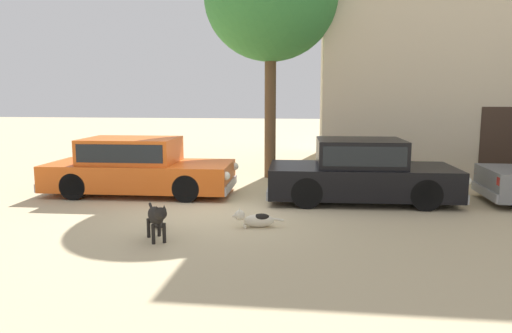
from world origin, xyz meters
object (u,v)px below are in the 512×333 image
(stray_dog_spotted, at_px, (157,216))
(stray_cat, at_px, (158,223))
(stray_dog_tan, at_px, (255,219))
(parked_sedan_second, at_px, (361,171))
(parked_sedan_nearest, at_px, (137,166))

(stray_dog_spotted, bearing_deg, stray_cat, 167.72)
(stray_dog_spotted, relative_size, stray_dog_tan, 0.97)
(parked_sedan_second, bearing_deg, parked_sedan_nearest, 175.76)
(parked_sedan_second, xyz_separation_m, stray_cat, (-3.89, -2.71, -0.63))
(parked_sedan_second, height_order, stray_cat, parked_sedan_second)
(parked_sedan_nearest, relative_size, stray_dog_tan, 4.79)
(parked_sedan_second, bearing_deg, stray_dog_spotted, -138.17)
(stray_dog_spotted, height_order, stray_dog_tan, stray_dog_spotted)
(stray_dog_tan, bearing_deg, parked_sedan_second, -139.45)
(parked_sedan_nearest, xyz_separation_m, stray_dog_tan, (3.26, -2.65, -0.54))
(stray_dog_spotted, bearing_deg, stray_dog_tan, 94.22)
(stray_dog_tan, bearing_deg, stray_cat, -0.96)
(parked_sedan_nearest, distance_m, stray_dog_spotted, 4.10)
(stray_dog_tan, relative_size, stray_cat, 1.78)
(stray_dog_spotted, relative_size, stray_cat, 1.73)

